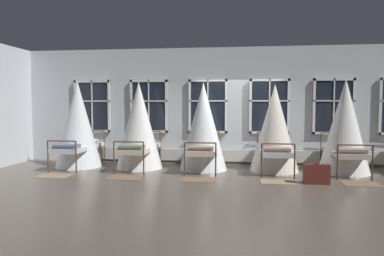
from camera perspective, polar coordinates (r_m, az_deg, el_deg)
ground at (r=9.80m, az=7.34°, el=-6.63°), size 24.47×24.47×0.00m
back_wall_with_windows at (r=10.76m, az=7.40°, el=3.55°), size 13.24×0.10×3.46m
window_bank at (r=10.67m, az=7.37°, el=-0.41°), size 10.20×0.10×2.45m
cot_first at (r=10.59m, az=-17.73°, el=0.44°), size 1.29×1.95×2.44m
cot_second at (r=10.00m, az=-8.47°, el=0.28°), size 1.29×1.94×2.40m
cot_third at (r=9.66m, az=1.81°, el=0.07°), size 1.29×1.95×2.36m
cot_fourth at (r=9.67m, az=13.04°, el=-0.20°), size 1.29×1.94×2.29m
cot_fifth at (r=9.97m, az=23.20°, el=0.10°), size 1.29×1.96×2.43m
rug_first at (r=9.54m, az=-21.17°, el=-7.12°), size 0.83×0.60×0.01m
rug_second at (r=8.83m, az=-10.70°, el=-7.79°), size 0.81×0.57×0.01m
rug_third at (r=8.46m, az=1.16°, el=-8.23°), size 0.80×0.56×0.01m
rug_fourth at (r=8.47m, az=13.55°, el=-8.33°), size 0.80×0.56×0.01m
rug_fifth at (r=8.85m, az=25.38°, el=-8.06°), size 0.80×0.57×0.01m
suitcase_dark at (r=8.45m, az=19.26°, el=-6.95°), size 0.56×0.22×0.47m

